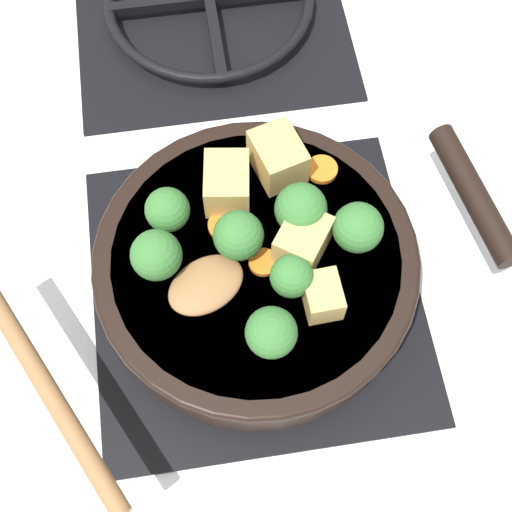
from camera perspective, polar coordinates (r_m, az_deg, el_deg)
name	(u,v)px	position (r m, az deg, el deg)	size (l,w,h in m)	color
ground_plane	(256,292)	(0.69, 0.00, -2.91)	(2.40, 2.40, 0.00)	white
front_burner_grate	(256,287)	(0.68, 0.00, -2.53)	(0.31, 0.31, 0.03)	black
rear_burner_grate	(209,4)	(0.88, -3.74, 19.47)	(0.31, 0.31, 0.03)	black
skillet_pan	(258,267)	(0.63, 0.19, -0.88)	(0.37, 0.28, 0.06)	black
wooden_spoon	(119,341)	(0.59, -10.94, -6.69)	(0.23, 0.21, 0.02)	olive
tofu_cube_center_large	(322,296)	(0.58, 5.33, -3.20)	(0.04, 0.03, 0.03)	tan
tofu_cube_near_handle	(278,157)	(0.64, 1.76, 7.92)	(0.05, 0.04, 0.04)	tan
tofu_cube_east_chunk	(304,245)	(0.60, 3.85, 0.85)	(0.05, 0.04, 0.04)	tan
tofu_cube_west_chunk	(227,184)	(0.62, -2.33, 5.81)	(0.05, 0.04, 0.04)	tan
broccoli_floret_near_spoon	(238,236)	(0.59, -1.42, 1.64)	(0.04, 0.04, 0.05)	#709956
broccoli_floret_center_top	(301,209)	(0.60, 3.60, 3.77)	(0.04, 0.04, 0.05)	#709956
broccoli_floret_east_rim	(156,252)	(0.59, -8.00, 0.30)	(0.04, 0.04, 0.05)	#709956
broccoli_floret_west_rim	(292,276)	(0.58, 2.87, -1.65)	(0.04, 0.04, 0.04)	#709956
broccoli_floret_north_edge	(357,223)	(0.60, 8.05, 2.65)	(0.04, 0.04, 0.05)	#709956
broccoli_floret_south_cluster	(167,210)	(0.61, -7.10, 3.66)	(0.04, 0.04, 0.05)	#709956
broccoli_floret_mid_floret	(273,333)	(0.56, 1.34, -6.14)	(0.04, 0.04, 0.05)	#709956
carrot_slice_orange_thin	(263,262)	(0.61, 0.59, -0.50)	(0.03, 0.03, 0.01)	orange
carrot_slice_near_center	(322,169)	(0.65, 5.29, 6.91)	(0.03, 0.03, 0.01)	orange
carrot_slice_edge_slice	(225,225)	(0.62, -2.46, 2.46)	(0.03, 0.03, 0.01)	orange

